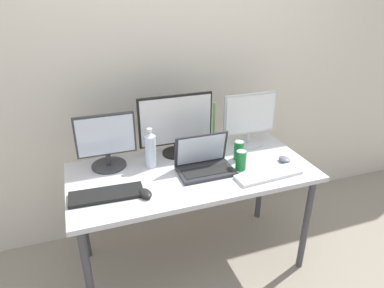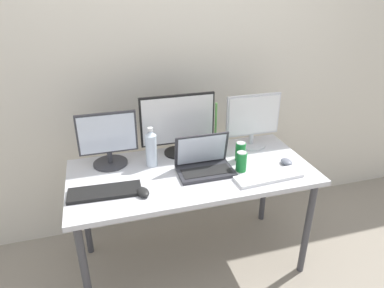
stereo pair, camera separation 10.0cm
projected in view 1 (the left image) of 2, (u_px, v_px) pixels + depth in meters
ground_plane at (192, 260)px, 2.44m from camera, size 16.00×16.00×0.00m
wall_back at (164, 60)px, 2.38m from camera, size 7.00×0.08×2.60m
work_desk at (192, 180)px, 2.15m from camera, size 1.50×0.71×0.74m
monitor_left at (106, 142)px, 2.09m from camera, size 0.36×0.22×0.35m
monitor_center at (176, 124)px, 2.23m from camera, size 0.50×0.19×0.41m
monitor_right at (249, 119)px, 2.39m from camera, size 0.39×0.21×0.37m
laptop_silver at (204, 163)px, 2.10m from camera, size 0.34×0.21×0.23m
keyboard_main at (106, 195)px, 1.86m from camera, size 0.41×0.16×0.02m
keyboard_aux at (269, 175)px, 2.05m from camera, size 0.42×0.15×0.02m
mouse_by_keyboard at (284, 159)px, 2.21m from camera, size 0.07×0.09×0.03m
mouse_by_laptop at (145, 193)px, 1.86m from camera, size 0.09×0.11×0.03m
water_bottle at (150, 149)px, 2.12m from camera, size 0.07×0.07×0.26m
soda_can_near_keyboard at (241, 160)px, 2.11m from camera, size 0.07×0.07×0.13m
soda_can_by_laptop at (239, 150)px, 2.23m from camera, size 0.07×0.07×0.13m
bamboo_vase at (213, 145)px, 2.29m from camera, size 0.08×0.08×0.37m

